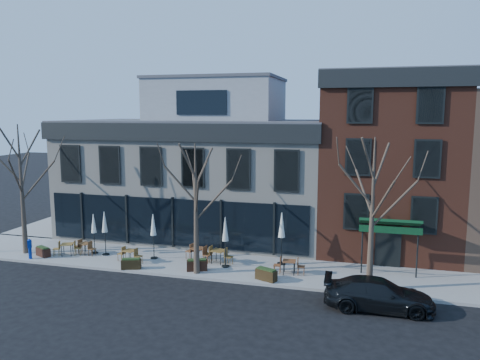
% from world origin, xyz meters
% --- Properties ---
extents(ground, '(120.00, 120.00, 0.00)m').
position_xyz_m(ground, '(0.00, 0.00, 0.00)').
color(ground, black).
rests_on(ground, ground).
extents(sidewalk_front, '(33.50, 4.70, 0.15)m').
position_xyz_m(sidewalk_front, '(3.25, -2.15, 0.07)').
color(sidewalk_front, gray).
rests_on(sidewalk_front, ground).
extents(sidewalk_side, '(4.50, 12.00, 0.15)m').
position_xyz_m(sidewalk_side, '(-11.25, 6.00, 0.07)').
color(sidewalk_side, gray).
rests_on(sidewalk_side, ground).
extents(corner_building, '(18.39, 10.39, 11.10)m').
position_xyz_m(corner_building, '(0.07, 5.07, 4.72)').
color(corner_building, beige).
rests_on(corner_building, ground).
extents(red_brick_building, '(8.20, 11.78, 11.18)m').
position_xyz_m(red_brick_building, '(13.00, 4.98, 5.64)').
color(red_brick_building, brown).
rests_on(red_brick_building, ground).
extents(tree_corner, '(3.93, 3.98, 7.92)m').
position_xyz_m(tree_corner, '(-8.49, -3.20, 4.25)').
color(tree_corner, '#382B21').
rests_on(tree_corner, sidewalk_front).
extents(tree_mid, '(3.50, 3.55, 7.04)m').
position_xyz_m(tree_mid, '(3.01, -3.90, 3.79)').
color(tree_mid, '#382B21').
rests_on(tree_mid, sidewalk_front).
extents(tree_right, '(3.72, 3.77, 7.48)m').
position_xyz_m(tree_right, '(12.01, -3.90, 4.02)').
color(tree_right, '#382B21').
rests_on(tree_right, sidewalk_front).
extents(parked_sedan, '(4.88, 2.10, 1.40)m').
position_xyz_m(parked_sedan, '(12.40, -5.87, 0.70)').
color(parked_sedan, black).
rests_on(parked_sedan, ground).
extents(call_box, '(0.26, 0.25, 1.24)m').
position_xyz_m(call_box, '(-7.42, -4.14, 0.81)').
color(call_box, '#0B2C98').
rests_on(call_box, sidewalk_front).
extents(cafe_set_0, '(1.70, 1.04, 0.88)m').
position_xyz_m(cafe_set_0, '(-5.70, -2.98, 0.60)').
color(cafe_set_0, brown).
rests_on(cafe_set_0, sidewalk_front).
extents(cafe_set_1, '(1.65, 0.82, 0.85)m').
position_xyz_m(cafe_set_1, '(-4.80, -2.47, 0.58)').
color(cafe_set_1, brown).
rests_on(cafe_set_1, sidewalk_front).
extents(cafe_set_2, '(1.67, 0.76, 0.86)m').
position_xyz_m(cafe_set_2, '(-1.41, -3.13, 0.59)').
color(cafe_set_2, brown).
rests_on(cafe_set_2, sidewalk_front).
extents(cafe_set_3, '(1.83, 1.05, 0.94)m').
position_xyz_m(cafe_set_3, '(2.36, -1.88, 0.63)').
color(cafe_set_3, brown).
rests_on(cafe_set_3, sidewalk_front).
extents(cafe_set_4, '(1.85, 0.84, 0.95)m').
position_xyz_m(cafe_set_4, '(3.62, -2.01, 0.64)').
color(cafe_set_4, brown).
rests_on(cafe_set_4, sidewalk_front).
extents(cafe_set_5, '(1.74, 0.74, 0.91)m').
position_xyz_m(cafe_set_5, '(7.85, -2.74, 0.62)').
color(cafe_set_5, brown).
rests_on(cafe_set_5, sidewalk_front).
extents(umbrella_0, '(0.39, 0.39, 2.47)m').
position_xyz_m(umbrella_0, '(-4.33, -2.15, 1.89)').
color(umbrella_0, black).
rests_on(umbrella_0, sidewalk_front).
extents(umbrella_1, '(0.43, 0.43, 2.69)m').
position_xyz_m(umbrella_1, '(-3.50, -2.28, 2.05)').
color(umbrella_1, black).
rests_on(umbrella_1, sidewalk_front).
extents(umbrella_2, '(0.43, 0.43, 2.70)m').
position_xyz_m(umbrella_2, '(-0.34, -2.16, 2.06)').
color(umbrella_2, black).
rests_on(umbrella_2, sidewalk_front).
extents(umbrella_3, '(0.46, 0.46, 2.86)m').
position_xyz_m(umbrella_3, '(4.21, -2.51, 2.17)').
color(umbrella_3, black).
rests_on(umbrella_3, sidewalk_front).
extents(umbrella_4, '(0.48, 0.48, 3.01)m').
position_xyz_m(umbrella_4, '(7.16, -1.23, 2.28)').
color(umbrella_4, black).
rests_on(umbrella_4, sidewalk_front).
extents(planter_0, '(1.11, 0.79, 0.58)m').
position_xyz_m(planter_0, '(-7.01, -3.50, 0.44)').
color(planter_0, black).
rests_on(planter_0, sidewalk_front).
extents(planter_1, '(1.14, 0.73, 0.59)m').
position_xyz_m(planter_1, '(-0.75, -4.20, 0.44)').
color(planter_1, '#302310').
rests_on(planter_1, sidewalk_front).
extents(planter_2, '(1.21, 0.84, 0.63)m').
position_xyz_m(planter_2, '(2.87, -3.50, 0.46)').
color(planter_2, black).
rests_on(planter_2, sidewalk_front).
extents(planter_3, '(1.21, 0.86, 0.63)m').
position_xyz_m(planter_3, '(6.86, -3.99, 0.46)').
color(planter_3, black).
rests_on(planter_3, sidewalk_front).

